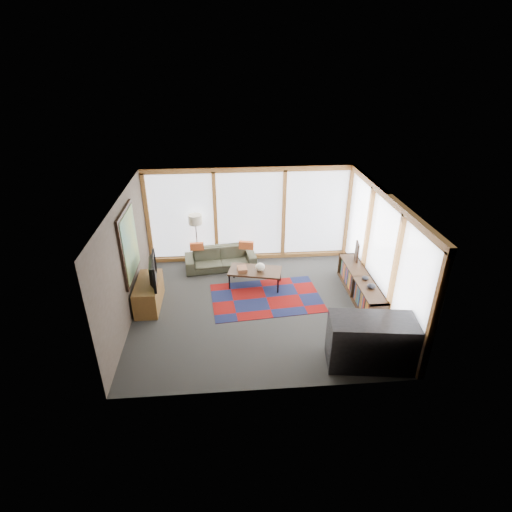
{
  "coord_description": "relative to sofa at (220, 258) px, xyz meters",
  "views": [
    {
      "loc": [
        -0.65,
        -7.53,
        5.17
      ],
      "look_at": [
        0.0,
        0.4,
        1.1
      ],
      "focal_mm": 28.0,
      "sensor_mm": 36.0,
      "label": 1
    }
  ],
  "objects": [
    {
      "name": "bowl_b",
      "position": [
        3.28,
        -1.92,
        0.36
      ],
      "size": [
        0.16,
        0.16,
        0.08
      ],
      "primitive_type": "ellipsoid",
      "rotation": [
        0.0,
        0.0,
        -0.02
      ],
      "color": "black",
      "rests_on": "bookshelf"
    },
    {
      "name": "television",
      "position": [
        -1.53,
        -1.69,
        0.63
      ],
      "size": [
        0.27,
        1.03,
        0.59
      ],
      "primitive_type": "imported",
      "rotation": [
        0.0,
        0.0,
        1.71
      ],
      "color": "black",
      "rests_on": "tv_console"
    },
    {
      "name": "ground",
      "position": [
        0.83,
        -1.95,
        -0.27
      ],
      "size": [
        5.5,
        5.5,
        0.0
      ],
      "primitive_type": "plane",
      "color": "#2B2C29",
      "rests_on": "ground"
    },
    {
      "name": "vase",
      "position": [
        0.97,
        -1.03,
        0.25
      ],
      "size": [
        0.26,
        0.26,
        0.21
      ],
      "primitive_type": "ellipsoid",
      "rotation": [
        0.0,
        0.0,
        -0.12
      ],
      "color": "beige",
      "rests_on": "coffee_table"
    },
    {
      "name": "book_stack",
      "position": [
        0.53,
        -1.0,
        0.2
      ],
      "size": [
        0.25,
        0.3,
        0.09
      ],
      "primitive_type": "cube",
      "rotation": [
        0.0,
        0.0,
        0.09
      ],
      "color": "brown",
      "rests_on": "coffee_table"
    },
    {
      "name": "room_envelope",
      "position": [
        1.32,
        -1.39,
        1.27
      ],
      "size": [
        5.52,
        5.02,
        2.62
      ],
      "color": "#40372D",
      "rests_on": "ground"
    },
    {
      "name": "coffee_table",
      "position": [
        0.85,
        -0.99,
        -0.06
      ],
      "size": [
        1.38,
        0.9,
        0.42
      ],
      "primitive_type": null,
      "rotation": [
        0.0,
        0.0,
        -0.23
      ],
      "color": "black",
      "rests_on": "ground"
    },
    {
      "name": "pillow_right",
      "position": [
        0.69,
        -0.02,
        0.38
      ],
      "size": [
        0.4,
        0.21,
        0.21
      ],
      "primitive_type": "cube",
      "rotation": [
        0.0,
        0.0,
        -0.25
      ],
      "color": "#CB5729",
      "rests_on": "sofa"
    },
    {
      "name": "floor_lamp",
      "position": [
        -0.61,
        0.24,
        0.45
      ],
      "size": [
        0.36,
        0.36,
        1.44
      ],
      "primitive_type": null,
      "color": "#2E2018",
      "rests_on": "ground"
    },
    {
      "name": "shelf_picture",
      "position": [
        3.36,
        -0.96,
        0.55
      ],
      "size": [
        0.11,
        0.35,
        0.46
      ],
      "primitive_type": "cube",
      "rotation": [
        0.0,
        0.0,
        -0.18
      ],
      "color": "black",
      "rests_on": "bookshelf"
    },
    {
      "name": "pillow_left",
      "position": [
        -0.6,
        0.02,
        0.37
      ],
      "size": [
        0.37,
        0.13,
        0.2
      ],
      "primitive_type": "cube",
      "rotation": [
        0.0,
        0.0,
        0.06
      ],
      "color": "#CB5729",
      "rests_on": "sofa"
    },
    {
      "name": "bookshelf",
      "position": [
        3.26,
        -1.76,
        0.02
      ],
      "size": [
        0.43,
        2.35,
        0.59
      ],
      "primitive_type": null,
      "color": "black",
      "rests_on": "ground"
    },
    {
      "name": "rug",
      "position": [
        1.06,
        -1.59,
        -0.27
      ],
      "size": [
        2.67,
        1.85,
        0.01
      ],
      "primitive_type": "cube",
      "rotation": [
        0.0,
        0.0,
        0.09
      ],
      "color": "maroon",
      "rests_on": "ground"
    },
    {
      "name": "sofa",
      "position": [
        0.0,
        0.0,
        0.0
      ],
      "size": [
        1.93,
        0.94,
        0.54
      ],
      "primitive_type": "imported",
      "rotation": [
        0.0,
        0.0,
        0.12
      ],
      "color": "#373A2A",
      "rests_on": "ground"
    },
    {
      "name": "bar_counter",
      "position": [
        2.72,
        -3.95,
        0.21
      ],
      "size": [
        1.61,
        0.91,
        0.97
      ],
      "primitive_type": "cube",
      "rotation": [
        0.0,
        0.0,
        -0.13
      ],
      "color": "black",
      "rests_on": "ground"
    },
    {
      "name": "bowl_a",
      "position": [
        3.29,
        -2.28,
        0.36
      ],
      "size": [
        0.22,
        0.22,
        0.1
      ],
      "primitive_type": "ellipsoid",
      "rotation": [
        0.0,
        0.0,
        0.17
      ],
      "color": "black",
      "rests_on": "bookshelf"
    },
    {
      "name": "tv_console",
      "position": [
        -1.62,
        -1.67,
        0.03
      ],
      "size": [
        0.51,
        1.22,
        0.61
      ],
      "primitive_type": "cube",
      "color": "brown",
      "rests_on": "ground"
    }
  ]
}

